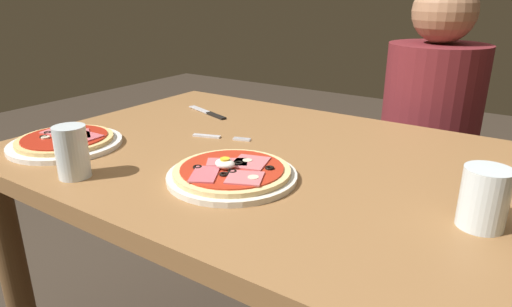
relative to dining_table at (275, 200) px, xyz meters
The scene contains 8 objects.
dining_table is the anchor object (origin of this frame).
pizza_foreground 0.21m from the dining_table, 88.95° to the right, with size 0.27×0.27×0.05m.
pizza_across_left 0.54m from the dining_table, 153.06° to the right, with size 0.27×0.27×0.03m.
water_glass_near 0.47m from the dining_table, 128.91° to the right, with size 0.07×0.07×0.11m.
water_glass_far 0.49m from the dining_table, 12.22° to the right, with size 0.08×0.08×0.10m.
fork 0.23m from the dining_table, behind, with size 0.15×0.06×0.00m.
knife 0.43m from the dining_table, 151.52° to the left, with size 0.19×0.08×0.01m.
diner_person 0.73m from the dining_table, 75.51° to the left, with size 0.32×0.32×1.18m.
Camera 1 is at (0.51, -0.84, 1.14)m, focal length 31.30 mm.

